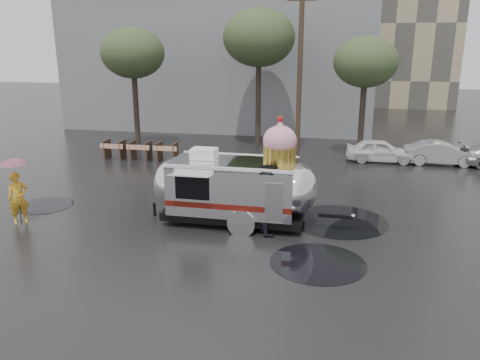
% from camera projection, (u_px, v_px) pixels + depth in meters
% --- Properties ---
extents(ground, '(120.00, 120.00, 0.00)m').
position_uv_depth(ground, '(182.00, 240.00, 14.72)').
color(ground, black).
rests_on(ground, ground).
extents(puddles, '(13.77, 6.52, 0.01)m').
position_uv_depth(puddles, '(270.00, 229.00, 15.59)').
color(puddles, black).
rests_on(puddles, ground).
extents(grey_building, '(22.00, 12.00, 13.00)m').
position_uv_depth(grey_building, '(226.00, 38.00, 36.33)').
color(grey_building, slate).
rests_on(grey_building, ground).
extents(utility_pole, '(1.60, 0.28, 9.00)m').
position_uv_depth(utility_pole, '(300.00, 70.00, 26.19)').
color(utility_pole, '#473323').
rests_on(utility_pole, ground).
extents(tree_left, '(3.64, 3.64, 6.95)m').
position_uv_depth(tree_left, '(133.00, 53.00, 26.80)').
color(tree_left, '#382D26').
rests_on(tree_left, ground).
extents(tree_mid, '(4.20, 4.20, 8.03)m').
position_uv_depth(tree_mid, '(259.00, 38.00, 27.13)').
color(tree_mid, '#382D26').
rests_on(tree_mid, ground).
extents(tree_right, '(3.36, 3.36, 6.42)m').
position_uv_depth(tree_right, '(366.00, 63.00, 24.46)').
color(tree_right, '#382D26').
rests_on(tree_right, ground).
extents(barricade_row, '(4.30, 0.80, 1.00)m').
position_uv_depth(barricade_row, '(141.00, 150.00, 25.02)').
color(barricade_row, '#473323').
rests_on(barricade_row, ground).
extents(parked_cars, '(13.20, 1.90, 1.50)m').
position_uv_depth(parked_cars, '(478.00, 152.00, 23.62)').
color(parked_cars, silver).
rests_on(parked_cars, ground).
extents(airstream_trailer, '(7.06, 2.69, 3.80)m').
position_uv_depth(airstream_trailer, '(237.00, 185.00, 15.85)').
color(airstream_trailer, silver).
rests_on(airstream_trailer, ground).
extents(person_left, '(0.77, 0.76, 1.80)m').
position_uv_depth(person_left, '(18.00, 198.00, 15.88)').
color(person_left, gold).
rests_on(person_left, ground).
extents(umbrella_pink, '(1.14, 1.14, 2.32)m').
position_uv_depth(umbrella_pink, '(14.00, 169.00, 15.60)').
color(umbrella_pink, pink).
rests_on(umbrella_pink, ground).
extents(person_right, '(0.86, 1.03, 1.87)m').
position_uv_depth(person_right, '(268.00, 206.00, 15.02)').
color(person_right, black).
rests_on(person_right, ground).
extents(umbrella_black, '(1.13, 1.13, 2.32)m').
position_uv_depth(umbrella_black, '(268.00, 176.00, 14.74)').
color(umbrella_black, black).
rests_on(umbrella_black, ground).
extents(tripod, '(0.49, 0.56, 1.35)m').
position_uv_depth(tripod, '(254.00, 202.00, 15.86)').
color(tripod, black).
rests_on(tripod, ground).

